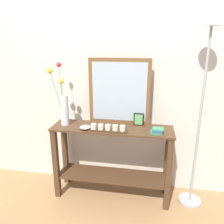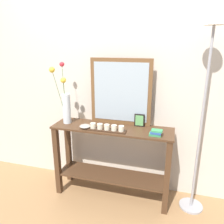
{
  "view_description": "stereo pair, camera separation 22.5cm",
  "coord_description": "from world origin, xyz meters",
  "px_view_note": "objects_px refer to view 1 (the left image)",
  "views": [
    {
      "loc": [
        0.37,
        -2.11,
        1.66
      ],
      "look_at": [
        0.0,
        0.0,
        0.99
      ],
      "focal_mm": 35.24,
      "sensor_mm": 36.0,
      "label": 1
    },
    {
      "loc": [
        0.59,
        -2.06,
        1.66
      ],
      "look_at": [
        0.0,
        0.0,
        0.99
      ],
      "focal_mm": 35.24,
      "sensor_mm": 36.0,
      "label": 2
    }
  ],
  "objects_px": {
    "decorative_bowl": "(85,127)",
    "floor_lamp": "(204,86)",
    "mirror_leaning": "(119,92)",
    "candle_tray": "(108,128)",
    "tall_vase_left": "(63,104)",
    "picture_frame_small": "(139,119)",
    "console_table": "(112,155)",
    "book_stack": "(157,131)"
  },
  "relations": [
    {
      "from": "mirror_leaning",
      "to": "tall_vase_left",
      "type": "height_order",
      "value": "mirror_leaning"
    },
    {
      "from": "mirror_leaning",
      "to": "decorative_bowl",
      "type": "relative_size",
      "value": 6.06
    },
    {
      "from": "candle_tray",
      "to": "mirror_leaning",
      "type": "bearing_deg",
      "value": 72.57
    },
    {
      "from": "console_table",
      "to": "book_stack",
      "type": "relative_size",
      "value": 10.23
    },
    {
      "from": "tall_vase_left",
      "to": "book_stack",
      "type": "height_order",
      "value": "tall_vase_left"
    },
    {
      "from": "candle_tray",
      "to": "floor_lamp",
      "type": "bearing_deg",
      "value": 8.36
    },
    {
      "from": "candle_tray",
      "to": "decorative_bowl",
      "type": "xyz_separation_m",
      "value": [
        -0.24,
        0.0,
        -0.01
      ]
    },
    {
      "from": "tall_vase_left",
      "to": "floor_lamp",
      "type": "relative_size",
      "value": 0.34
    },
    {
      "from": "console_table",
      "to": "tall_vase_left",
      "type": "bearing_deg",
      "value": -178.89
    },
    {
      "from": "floor_lamp",
      "to": "mirror_leaning",
      "type": "bearing_deg",
      "value": 171.95
    },
    {
      "from": "decorative_bowl",
      "to": "book_stack",
      "type": "relative_size",
      "value": 0.93
    },
    {
      "from": "tall_vase_left",
      "to": "decorative_bowl",
      "type": "height_order",
      "value": "tall_vase_left"
    },
    {
      "from": "mirror_leaning",
      "to": "picture_frame_small",
      "type": "distance_m",
      "value": 0.36
    },
    {
      "from": "tall_vase_left",
      "to": "picture_frame_small",
      "type": "bearing_deg",
      "value": 8.51
    },
    {
      "from": "console_table",
      "to": "mirror_leaning",
      "type": "distance_m",
      "value": 0.69
    },
    {
      "from": "tall_vase_left",
      "to": "console_table",
      "type": "bearing_deg",
      "value": 1.11
    },
    {
      "from": "picture_frame_small",
      "to": "book_stack",
      "type": "bearing_deg",
      "value": -45.64
    },
    {
      "from": "candle_tray",
      "to": "floor_lamp",
      "type": "xyz_separation_m",
      "value": [
        0.89,
        0.13,
        0.44
      ]
    },
    {
      "from": "console_table",
      "to": "picture_frame_small",
      "type": "height_order",
      "value": "picture_frame_small"
    },
    {
      "from": "decorative_bowl",
      "to": "console_table",
      "type": "bearing_deg",
      "value": 20.91
    },
    {
      "from": "picture_frame_small",
      "to": "candle_tray",
      "type": "bearing_deg",
      "value": -144.16
    },
    {
      "from": "mirror_leaning",
      "to": "floor_lamp",
      "type": "height_order",
      "value": "floor_lamp"
    },
    {
      "from": "tall_vase_left",
      "to": "picture_frame_small",
      "type": "height_order",
      "value": "tall_vase_left"
    },
    {
      "from": "picture_frame_small",
      "to": "book_stack",
      "type": "distance_m",
      "value": 0.28
    },
    {
      "from": "picture_frame_small",
      "to": "mirror_leaning",
      "type": "bearing_deg",
      "value": 170.91
    },
    {
      "from": "mirror_leaning",
      "to": "candle_tray",
      "type": "xyz_separation_m",
      "value": [
        -0.08,
        -0.25,
        -0.32
      ]
    },
    {
      "from": "decorative_bowl",
      "to": "floor_lamp",
      "type": "height_order",
      "value": "floor_lamp"
    },
    {
      "from": "candle_tray",
      "to": "decorative_bowl",
      "type": "height_order",
      "value": "candle_tray"
    },
    {
      "from": "book_stack",
      "to": "console_table",
      "type": "bearing_deg",
      "value": 169.23
    },
    {
      "from": "console_table",
      "to": "mirror_leaning",
      "type": "xyz_separation_m",
      "value": [
        0.05,
        0.14,
        0.67
      ]
    },
    {
      "from": "mirror_leaning",
      "to": "floor_lamp",
      "type": "distance_m",
      "value": 0.83
    },
    {
      "from": "candle_tray",
      "to": "tall_vase_left",
      "type": "bearing_deg",
      "value": 169.43
    },
    {
      "from": "console_table",
      "to": "decorative_bowl",
      "type": "bearing_deg",
      "value": -159.09
    },
    {
      "from": "console_table",
      "to": "tall_vase_left",
      "type": "relative_size",
      "value": 1.93
    },
    {
      "from": "candle_tray",
      "to": "floor_lamp",
      "type": "height_order",
      "value": "floor_lamp"
    },
    {
      "from": "decorative_bowl",
      "to": "book_stack",
      "type": "bearing_deg",
      "value": 0.96
    },
    {
      "from": "picture_frame_small",
      "to": "decorative_bowl",
      "type": "xyz_separation_m",
      "value": [
        -0.53,
        -0.21,
        -0.05
      ]
    },
    {
      "from": "console_table",
      "to": "decorative_bowl",
      "type": "height_order",
      "value": "decorative_bowl"
    },
    {
      "from": "mirror_leaning",
      "to": "tall_vase_left",
      "type": "distance_m",
      "value": 0.61
    },
    {
      "from": "mirror_leaning",
      "to": "console_table",
      "type": "bearing_deg",
      "value": -110.52
    },
    {
      "from": "candle_tray",
      "to": "floor_lamp",
      "type": "distance_m",
      "value": 1.0
    },
    {
      "from": "picture_frame_small",
      "to": "tall_vase_left",
      "type": "bearing_deg",
      "value": -171.49
    }
  ]
}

